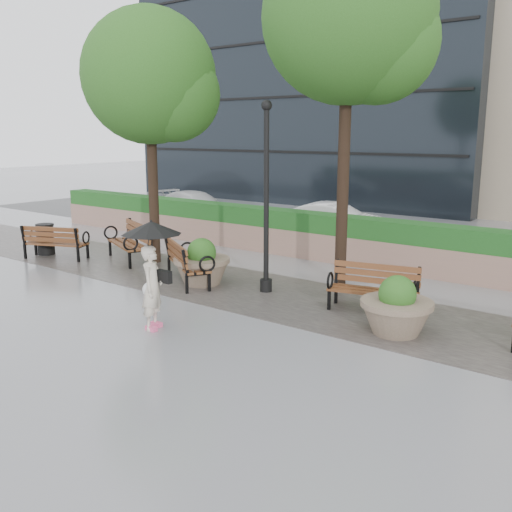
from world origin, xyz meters
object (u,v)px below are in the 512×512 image
Objects in this scene: car_left at (196,206)px; car_right at (334,220)px; trash_bin at (46,240)px; bench_3 at (373,298)px; bench_0 at (56,249)px; planter_left at (202,266)px; pedestrian at (152,264)px; planter_right at (396,311)px; bench_1 at (129,250)px; bench_2 at (188,271)px; lamppost at (266,210)px.

car_left is 1.11× the size of car_right.
car_left reaches higher than trash_bin.
bench_3 is 10.53m from trash_bin.
planter_left is at bearing 162.08° from bench_0.
bench_0 is 0.96× the size of pedestrian.
car_right reaches higher than planter_right.
planter_right is at bearing -81.04° from pedestrian.
planter_right is (5.26, -0.43, -0.02)m from planter_left.
bench_3 is 0.94× the size of pedestrian.
car_left reaches higher than planter_left.
car_right is at bearing 126.38° from planter_right.
planter_left is (3.45, -0.64, 0.12)m from bench_1.
trash_bin is 0.44× the size of pedestrian.
bench_0 is at bearing 35.07° from bench_2.
bench_0 is 2.25m from bench_1.
bench_0 is at bearing 173.11° from bench_3.
bench_2 is at bearing -163.84° from lamppost.
car_right reaches higher than car_left.
bench_2 is 2.63m from lamppost.
bench_3 is 0.52× the size of car_right.
planter_left is 0.67× the size of pedestrian.
planter_left is at bearing 174.63° from car_right.
car_left is at bearing -98.68° from bench_0.
bench_0 reaches higher than trash_bin.
lamppost is (1.64, 0.43, 1.48)m from planter_left.
car_right is at bearing -12.94° from pedestrian.
trash_bin is (-10.49, -0.86, 0.16)m from bench_3.
planter_left is 0.32× the size of lamppost.
pedestrian is at bearing -93.22° from lamppost.
lamppost is at bearing -132.53° from bench_2.
car_left is 13.94m from pedestrian.
planter_left reaches higher than bench_1.
bench_3 is at bearing -63.84° from pedestrian.
planter_right is 4.01m from lamppost.
planter_right is (8.72, -1.07, 0.11)m from bench_1.
car_right reaches higher than bench_2.
bench_2 is 3.43m from pedestrian.
bench_2 reaches higher than bench_3.
bench_3 is (9.73, 1.02, -0.01)m from bench_0.
planter_right is at bearing -153.76° from car_right.
pedestrian is (8.96, -10.66, 0.66)m from car_left.
bench_0 is at bearing -174.93° from planter_left.
car_right is at bearing 94.78° from planter_left.
bench_3 reaches higher than trash_bin.
bench_0 is 7.34m from pedestrian.
planter_right is at bearing -119.73° from car_left.
trash_bin is 0.24× the size of car_right.
bench_2 is (3.11, -0.79, -0.02)m from bench_1.
car_left is at bearing 15.85° from pedestrian.
bench_2 is 0.55× the size of car_right.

